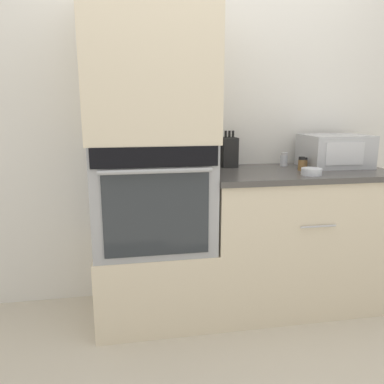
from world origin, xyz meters
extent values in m
plane|color=beige|center=(0.00, 0.00, 0.00)|extent=(12.00, 12.00, 0.00)
cube|color=silver|center=(0.00, 0.63, 1.25)|extent=(8.00, 0.05, 2.50)
cube|color=beige|center=(-0.36, 0.30, 0.24)|extent=(0.72, 0.60, 0.48)
cube|color=#9EA0A5|center=(-0.36, 0.30, 0.80)|extent=(0.69, 0.59, 0.64)
cube|color=black|center=(-0.36, 0.00, 1.06)|extent=(0.67, 0.01, 0.11)
cube|color=#3FBFF2|center=(-0.36, 0.00, 1.06)|extent=(0.09, 0.00, 0.03)
cube|color=#282D33|center=(-0.36, 0.00, 0.76)|extent=(0.57, 0.01, 0.47)
cylinder|color=#9EA0A5|center=(-0.36, -0.03, 1.00)|extent=(0.59, 0.02, 0.02)
cube|color=beige|center=(-0.36, 0.30, 1.55)|extent=(0.72, 0.60, 0.86)
cube|color=beige|center=(0.58, 0.30, 0.44)|extent=(1.16, 0.60, 0.89)
cube|color=#474442|center=(0.58, 0.30, 0.91)|extent=(1.18, 0.63, 0.03)
cylinder|color=#B7B7BC|center=(0.58, -0.01, 0.64)|extent=(0.22, 0.01, 0.01)
cube|color=#B2B5BA|center=(0.89, 0.40, 1.03)|extent=(0.42, 0.33, 0.21)
cube|color=silver|center=(0.86, 0.23, 1.03)|extent=(0.26, 0.01, 0.15)
cube|color=black|center=(0.18, 0.51, 1.02)|extent=(0.10, 0.12, 0.20)
cylinder|color=black|center=(0.15, 0.51, 1.14)|extent=(0.02, 0.02, 0.04)
cylinder|color=black|center=(0.18, 0.51, 1.14)|extent=(0.02, 0.02, 0.04)
cylinder|color=black|center=(0.20, 0.51, 1.14)|extent=(0.02, 0.02, 0.04)
cylinder|color=silver|center=(0.58, 0.11, 0.94)|extent=(0.12, 0.12, 0.04)
cylinder|color=brown|center=(0.64, 0.34, 0.95)|extent=(0.04, 0.04, 0.06)
cylinder|color=black|center=(0.64, 0.34, 0.99)|extent=(0.04, 0.04, 0.02)
cylinder|color=silver|center=(0.56, 0.48, 0.96)|extent=(0.05, 0.05, 0.07)
cylinder|color=#B7B7BC|center=(0.56, 0.48, 1.00)|extent=(0.05, 0.05, 0.02)
cylinder|color=brown|center=(0.59, 0.28, 0.96)|extent=(0.04, 0.04, 0.07)
cylinder|color=black|center=(0.59, 0.28, 1.00)|extent=(0.04, 0.04, 0.02)
camera|label=1|loc=(-0.51, -1.93, 1.31)|focal=35.00mm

